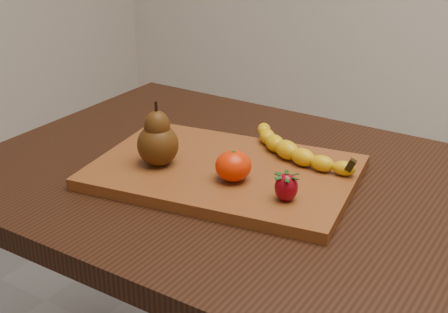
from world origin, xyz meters
The scene contains 6 objects.
table centered at (0.00, 0.00, 0.66)m, with size 1.00×0.70×0.76m.
cutting_board centered at (-0.04, -0.02, 0.77)m, with size 0.45×0.30×0.02m, color brown.
banana centered at (0.04, 0.07, 0.80)m, with size 0.22×0.06×0.03m, color #ECB90B, non-canonical shape.
pear centered at (-0.14, -0.07, 0.84)m, with size 0.07×0.07×0.11m, color #48280B, non-canonical shape.
mandarin centered at (0.00, -0.06, 0.81)m, with size 0.06×0.06×0.05m, color red.
strawberry centered at (0.11, -0.07, 0.80)m, with size 0.04×0.04×0.05m, color maroon, non-canonical shape.
Camera 1 is at (0.50, -0.86, 1.24)m, focal length 50.00 mm.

